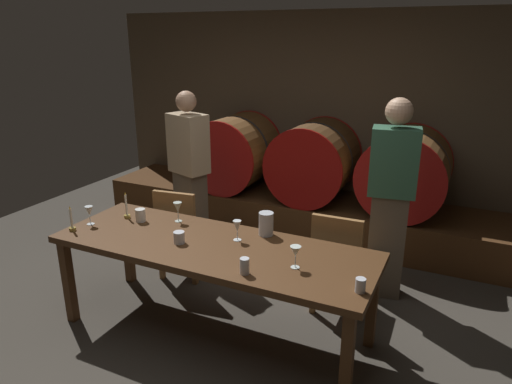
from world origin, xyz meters
The scene contains 22 objects.
ground_plane centered at (0.00, 0.00, 0.00)m, with size 7.36×7.36×0.00m, color #3F3A33.
back_wall centered at (0.00, 2.76, 1.23)m, with size 5.66×0.24×2.46m, color brown.
barrel_shelf centered at (0.00, 2.21, 0.21)m, with size 5.09×0.90×0.42m, color #4C2D16.
wine_barrel_left centered at (-0.98, 2.21, 0.85)m, with size 0.88×0.86×0.88m.
wine_barrel_center centered at (0.01, 2.21, 0.85)m, with size 0.88×0.86×0.88m.
wine_barrel_right centered at (1.00, 2.21, 0.85)m, with size 0.88×0.86×0.88m.
dining_table centered at (-0.03, 0.04, 0.68)m, with size 2.39×0.83×0.75m.
chair_left centered at (-0.75, 0.68, 0.49)m, with size 0.45×0.45×0.88m.
chair_right centered at (0.73, 0.72, 0.49)m, with size 0.41×0.41×0.88m.
guest_left centered at (-0.92, 1.11, 0.87)m, with size 0.44×0.35×1.70m.
guest_right centered at (1.02, 1.19, 0.89)m, with size 0.41×0.30×1.73m.
candle_left centered at (-1.14, -0.21, 0.80)m, with size 0.05×0.05×0.20m.
candle_right centered at (-0.94, 0.19, 0.81)m, with size 0.05×0.05×0.23m.
pitcher centered at (0.25, 0.37, 0.83)m, with size 0.11×0.11×0.18m.
wine_glass_far_left centered at (-1.11, -0.05, 0.85)m, with size 0.06×0.06×0.15m.
wine_glass_center_left centered at (-0.51, 0.30, 0.86)m, with size 0.07×0.07×0.16m.
wine_glass_center_right centered at (0.10, 0.19, 0.85)m, with size 0.06×0.06×0.16m.
wine_glass_far_right centered at (0.64, -0.03, 0.86)m, with size 0.07×0.07×0.15m.
cup_far_left centered at (-0.78, 0.17, 0.80)m, with size 0.08×0.08×0.11m, color white.
cup_center_left centered at (-0.26, -0.04, 0.79)m, with size 0.08×0.08×0.09m, color silver.
cup_center_right centered at (0.38, -0.25, 0.80)m, with size 0.06×0.06×0.11m, color silver.
cup_far_right centered at (1.10, -0.15, 0.79)m, with size 0.06×0.06×0.09m, color silver.
Camera 1 is at (1.57, -2.60, 2.19)m, focal length 32.57 mm.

